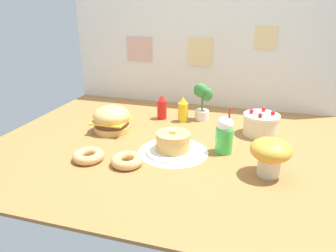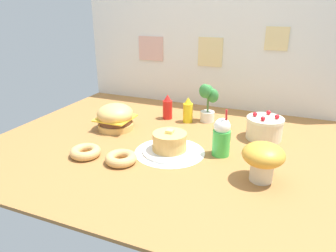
{
  "view_description": "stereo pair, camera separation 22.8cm",
  "coord_description": "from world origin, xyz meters",
  "px_view_note": "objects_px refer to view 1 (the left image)",
  "views": [
    {
      "loc": [
        0.57,
        -1.96,
        0.93
      ],
      "look_at": [
        -0.04,
        0.07,
        0.1
      ],
      "focal_mm": 34.04,
      "sensor_mm": 36.0,
      "label": 1
    },
    {
      "loc": [
        0.78,
        -1.88,
        0.93
      ],
      "look_at": [
        -0.04,
        0.07,
        0.1
      ],
      "focal_mm": 34.04,
      "sensor_mm": 36.0,
      "label": 2
    }
  ],
  "objects_px": {
    "pancake_stack": "(173,144)",
    "mushroom_stool": "(270,153)",
    "donut_pink_glaze": "(88,156)",
    "layer_cake": "(261,124)",
    "donut_chocolate": "(127,160)",
    "potted_plant": "(202,100)",
    "cream_soda_cup": "(224,135)",
    "ketchup_bottle": "(162,108)",
    "burger": "(112,119)",
    "mustard_bottle": "(183,110)"
  },
  "relations": [
    {
      "from": "ketchup_bottle",
      "to": "potted_plant",
      "type": "distance_m",
      "value": 0.35
    },
    {
      "from": "ketchup_bottle",
      "to": "donut_chocolate",
      "type": "xyz_separation_m",
      "value": [
        0.05,
        -0.86,
        -0.07
      ]
    },
    {
      "from": "layer_cake",
      "to": "potted_plant",
      "type": "relative_size",
      "value": 0.82
    },
    {
      "from": "burger",
      "to": "cream_soda_cup",
      "type": "bearing_deg",
      "value": -8.49
    },
    {
      "from": "donut_chocolate",
      "to": "mushroom_stool",
      "type": "distance_m",
      "value": 0.84
    },
    {
      "from": "pancake_stack",
      "to": "mushroom_stool",
      "type": "distance_m",
      "value": 0.63
    },
    {
      "from": "burger",
      "to": "cream_soda_cup",
      "type": "relative_size",
      "value": 0.88
    },
    {
      "from": "burger",
      "to": "mushroom_stool",
      "type": "height_order",
      "value": "mushroom_stool"
    },
    {
      "from": "burger",
      "to": "donut_chocolate",
      "type": "xyz_separation_m",
      "value": [
        0.33,
        -0.48,
        -0.06
      ]
    },
    {
      "from": "ketchup_bottle",
      "to": "mushroom_stool",
      "type": "bearing_deg",
      "value": -40.02
    },
    {
      "from": "pancake_stack",
      "to": "ketchup_bottle",
      "type": "xyz_separation_m",
      "value": [
        -0.27,
        0.6,
        0.04
      ]
    },
    {
      "from": "donut_pink_glaze",
      "to": "burger",
      "type": "bearing_deg",
      "value": 98.32
    },
    {
      "from": "layer_cake",
      "to": "mustard_bottle",
      "type": "height_order",
      "value": "mustard_bottle"
    },
    {
      "from": "pancake_stack",
      "to": "mushroom_stool",
      "type": "xyz_separation_m",
      "value": [
        0.61,
        -0.13,
        0.08
      ]
    },
    {
      "from": "donut_chocolate",
      "to": "mustard_bottle",
      "type": "bearing_deg",
      "value": 80.59
    },
    {
      "from": "cream_soda_cup",
      "to": "mustard_bottle",
      "type": "bearing_deg",
      "value": 129.04
    },
    {
      "from": "layer_cake",
      "to": "mustard_bottle",
      "type": "distance_m",
      "value": 0.64
    },
    {
      "from": "layer_cake",
      "to": "donut_chocolate",
      "type": "relative_size",
      "value": 1.34
    },
    {
      "from": "cream_soda_cup",
      "to": "donut_chocolate",
      "type": "bearing_deg",
      "value": -147.24
    },
    {
      "from": "potted_plant",
      "to": "cream_soda_cup",
      "type": "bearing_deg",
      "value": -66.01
    },
    {
      "from": "ketchup_bottle",
      "to": "donut_chocolate",
      "type": "height_order",
      "value": "ketchup_bottle"
    },
    {
      "from": "burger",
      "to": "layer_cake",
      "type": "distance_m",
      "value": 1.13
    },
    {
      "from": "ketchup_bottle",
      "to": "cream_soda_cup",
      "type": "relative_size",
      "value": 0.67
    },
    {
      "from": "donut_pink_glaze",
      "to": "donut_chocolate",
      "type": "xyz_separation_m",
      "value": [
        0.26,
        0.01,
        0.0
      ]
    },
    {
      "from": "burger",
      "to": "ketchup_bottle",
      "type": "height_order",
      "value": "ketchup_bottle"
    },
    {
      "from": "mustard_bottle",
      "to": "potted_plant",
      "type": "height_order",
      "value": "potted_plant"
    },
    {
      "from": "layer_cake",
      "to": "ketchup_bottle",
      "type": "height_order",
      "value": "ketchup_bottle"
    },
    {
      "from": "donut_pink_glaze",
      "to": "layer_cake",
      "type": "bearing_deg",
      "value": 36.02
    },
    {
      "from": "donut_chocolate",
      "to": "potted_plant",
      "type": "xyz_separation_m",
      "value": [
        0.28,
        0.93,
        0.14
      ]
    },
    {
      "from": "donut_pink_glaze",
      "to": "potted_plant",
      "type": "bearing_deg",
      "value": 59.88
    },
    {
      "from": "mustard_bottle",
      "to": "donut_pink_glaze",
      "type": "height_order",
      "value": "mustard_bottle"
    },
    {
      "from": "ketchup_bottle",
      "to": "potted_plant",
      "type": "height_order",
      "value": "potted_plant"
    },
    {
      "from": "burger",
      "to": "pancake_stack",
      "type": "distance_m",
      "value": 0.6
    },
    {
      "from": "burger",
      "to": "mushroom_stool",
      "type": "relative_size",
      "value": 1.21
    },
    {
      "from": "pancake_stack",
      "to": "potted_plant",
      "type": "height_order",
      "value": "potted_plant"
    },
    {
      "from": "mustard_bottle",
      "to": "cream_soda_cup",
      "type": "distance_m",
      "value": 0.64
    },
    {
      "from": "cream_soda_cup",
      "to": "potted_plant",
      "type": "height_order",
      "value": "potted_plant"
    },
    {
      "from": "donut_pink_glaze",
      "to": "donut_chocolate",
      "type": "distance_m",
      "value": 0.26
    },
    {
      "from": "cream_soda_cup",
      "to": "mushroom_stool",
      "type": "relative_size",
      "value": 1.36
    },
    {
      "from": "cream_soda_cup",
      "to": "donut_chocolate",
      "type": "xyz_separation_m",
      "value": [
        -0.54,
        -0.35,
        -0.09
      ]
    },
    {
      "from": "cream_soda_cup",
      "to": "mushroom_stool",
      "type": "bearing_deg",
      "value": -38.44
    },
    {
      "from": "mustard_bottle",
      "to": "mushroom_stool",
      "type": "distance_m",
      "value": 1.0
    },
    {
      "from": "burger",
      "to": "potted_plant",
      "type": "height_order",
      "value": "potted_plant"
    },
    {
      "from": "mustard_bottle",
      "to": "potted_plant",
      "type": "bearing_deg",
      "value": 29.61
    },
    {
      "from": "mustard_bottle",
      "to": "potted_plant",
      "type": "relative_size",
      "value": 0.66
    },
    {
      "from": "pancake_stack",
      "to": "donut_pink_glaze",
      "type": "relative_size",
      "value": 1.83
    },
    {
      "from": "potted_plant",
      "to": "donut_chocolate",
      "type": "bearing_deg",
      "value": -107.08
    },
    {
      "from": "donut_pink_glaze",
      "to": "mushroom_stool",
      "type": "relative_size",
      "value": 0.85
    },
    {
      "from": "layer_cake",
      "to": "mushroom_stool",
      "type": "bearing_deg",
      "value": -84.29
    },
    {
      "from": "layer_cake",
      "to": "donut_chocolate",
      "type": "distance_m",
      "value": 1.06
    }
  ]
}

